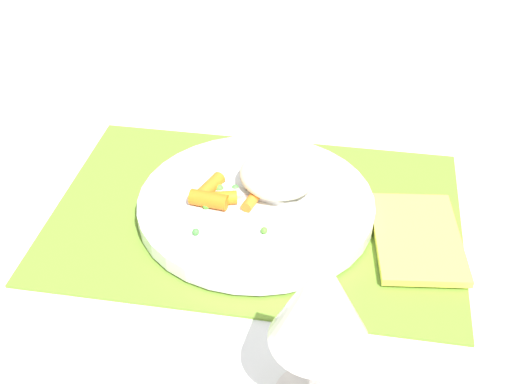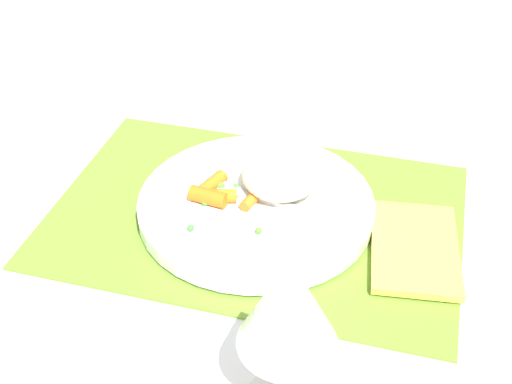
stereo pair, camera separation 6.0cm
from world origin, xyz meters
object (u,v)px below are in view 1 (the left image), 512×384
Objects in this scene: wine_glass at (321,304)px; napkin at (417,237)px; rice_mound at (279,174)px; fork at (268,200)px; carrot_portion at (220,195)px; plate at (256,205)px.

napkin is at bearing -112.62° from wine_glass.
rice_mound is 0.48× the size of fork.
carrot_portion is 0.44× the size of fork.
wine_glass is (-0.09, 0.23, 0.10)m from plate.
rice_mound is 0.07m from carrot_portion.
fork reaches higher than plate.
wine_glass reaches higher than plate.
rice_mound reaches higher than plate.
carrot_portion reaches higher than fork.
fork is at bearing 75.41° from rice_mound.
napkin is at bearing 163.88° from rice_mound.
fork is (0.01, 0.03, -0.02)m from rice_mound.
rice_mound is at bearing -129.85° from plate.
plate reaches higher than napkin.
plate is at bearing -69.09° from wine_glass.
plate is 0.04m from rice_mound.
napkin is at bearing 174.12° from fork.
plate is 0.18m from napkin.
plate is 3.26× the size of carrot_portion.
rice_mound is (-0.02, -0.03, 0.03)m from plate.
napkin is at bearing 173.72° from plate.
plate is 1.87× the size of napkin.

